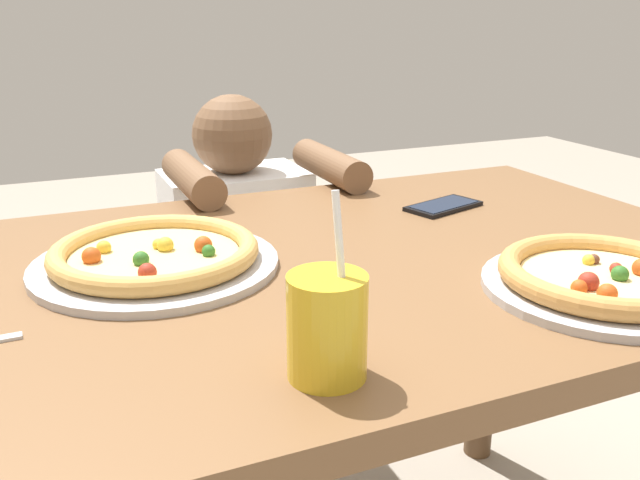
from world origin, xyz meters
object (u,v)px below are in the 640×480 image
(pizza_near, at_px, (602,278))
(drink_cup_colored, at_px, (327,326))
(pizza_far, at_px, (155,256))
(cell_phone, at_px, (443,206))
(diner_seated, at_px, (240,286))

(pizza_near, distance_m, drink_cup_colored, 0.44)
(pizza_far, xyz_separation_m, cell_phone, (0.57, 0.10, -0.01))
(pizza_near, height_order, drink_cup_colored, drink_cup_colored)
(pizza_near, bearing_deg, drink_cup_colored, -172.64)
(drink_cup_colored, bearing_deg, pizza_near, 7.36)
(pizza_near, distance_m, diner_seated, 1.03)
(cell_phone, bearing_deg, drink_cup_colored, -133.54)
(pizza_near, xyz_separation_m, diner_seated, (-0.23, 0.94, -0.34))
(pizza_near, bearing_deg, cell_phone, 85.90)
(pizza_far, relative_size, cell_phone, 2.19)
(pizza_far, distance_m, cell_phone, 0.58)
(drink_cup_colored, bearing_deg, pizza_far, 105.28)
(diner_seated, bearing_deg, pizza_far, -116.44)
(cell_phone, bearing_deg, pizza_near, -94.10)
(drink_cup_colored, distance_m, cell_phone, 0.67)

